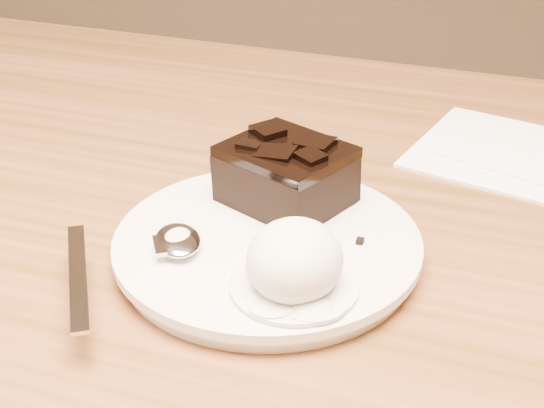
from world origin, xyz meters
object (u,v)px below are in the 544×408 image
(plate, at_px, (267,248))
(brownie, at_px, (286,178))
(ice_cream_scoop, at_px, (295,260))
(spoon, at_px, (178,242))
(napkin, at_px, (505,152))

(plate, bearing_deg, brownie, 94.74)
(ice_cream_scoop, distance_m, spoon, 0.09)
(plate, relative_size, ice_cream_scoop, 3.36)
(brownie, xyz_separation_m, ice_cream_scoop, (0.04, -0.11, 0.00))
(napkin, bearing_deg, plate, -122.11)
(spoon, bearing_deg, brownie, 28.04)
(spoon, bearing_deg, ice_cream_scoop, -44.18)
(ice_cream_scoop, height_order, napkin, ice_cream_scoop)
(spoon, bearing_deg, napkin, 20.12)
(napkin, bearing_deg, spoon, -126.73)
(spoon, distance_m, napkin, 0.33)
(ice_cream_scoop, distance_m, napkin, 0.31)
(plate, xyz_separation_m, ice_cream_scoop, (0.04, -0.05, 0.03))
(brownie, bearing_deg, ice_cream_scoop, -68.61)
(plate, distance_m, ice_cream_scoop, 0.07)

